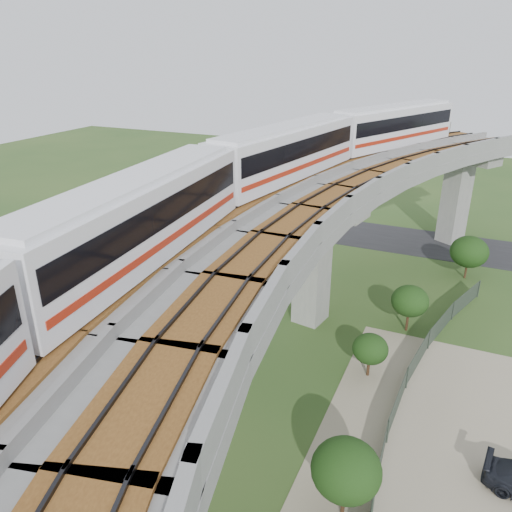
{
  "coord_description": "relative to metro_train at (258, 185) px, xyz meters",
  "views": [
    {
      "loc": [
        10.42,
        -20.87,
        18.9
      ],
      "look_at": [
        -0.5,
        3.67,
        7.5
      ],
      "focal_mm": 35.0,
      "sensor_mm": 36.0,
      "label": 1
    }
  ],
  "objects": [
    {
      "name": "dirt_lot",
      "position": [
        13.62,
        -3.9,
        -12.29
      ],
      "size": [
        18.0,
        26.0,
        0.04
      ],
      "primitive_type": "cube",
      "color": "gray",
      "rests_on": "ground"
    },
    {
      "name": "asphalt_road",
      "position": [
        -0.38,
        28.1,
        -12.29
      ],
      "size": [
        60.0,
        8.0,
        0.03
      ],
      "primitive_type": "cube",
      "color": "#232326",
      "rests_on": "ground"
    },
    {
      "name": "tree_3",
      "position": [
        7.12,
        -6.96,
        -9.74
      ],
      "size": [
        2.98,
        2.98,
        3.84
      ],
      "color": "#382314",
      "rests_on": "ground"
    },
    {
      "name": "viaduct",
      "position": [
        3.46,
        -1.9,
        -3.26
      ],
      "size": [
        19.58,
        73.98,
        11.4
      ],
      "color": "#99968E",
      "rests_on": "ground"
    },
    {
      "name": "tree_1",
      "position": [
        7.35,
        9.84,
        -9.95
      ],
      "size": [
        2.59,
        2.59,
        3.47
      ],
      "color": "#382314",
      "rests_on": "ground"
    },
    {
      "name": "fence",
      "position": [
        9.38,
        -1.9,
        -11.56
      ],
      "size": [
        3.87,
        38.73,
        1.5
      ],
      "color": "#2D382D",
      "rests_on": "ground"
    },
    {
      "name": "metro_train",
      "position": [
        0.0,
        0.0,
        0.0
      ],
      "size": [
        11.49,
        61.3,
        3.64
      ],
      "color": "white",
      "rests_on": "ground"
    },
    {
      "name": "ground",
      "position": [
        -0.38,
        -1.9,
        -12.31
      ],
      "size": [
        160.0,
        160.0,
        0.0
      ],
      "primitive_type": "plane",
      "color": "#2B4C1E",
      "rests_on": "ground"
    },
    {
      "name": "tree_2",
      "position": [
        5.98,
        3.38,
        -10.37
      ],
      "size": [
        2.17,
        2.17,
        2.87
      ],
      "color": "#382314",
      "rests_on": "ground"
    },
    {
      "name": "tree_0",
      "position": [
        10.73,
        20.89,
        -9.83
      ],
      "size": [
        3.2,
        3.2,
        3.84
      ],
      "color": "#382314",
      "rests_on": "ground"
    }
  ]
}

